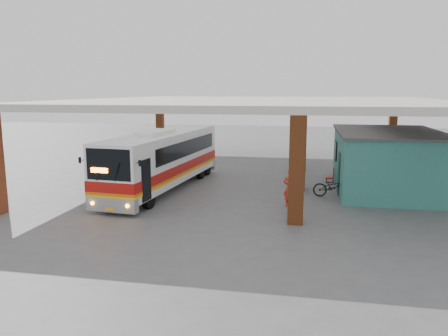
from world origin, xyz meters
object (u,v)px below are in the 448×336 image
at_px(coach_bus, 163,160).
at_px(motorcycle, 334,187).
at_px(pedestrian, 290,188).
at_px(red_chair, 332,175).

height_order(coach_bus, motorcycle, coach_bus).
bearing_deg(motorcycle, pedestrian, 137.67).
relative_size(coach_bus, pedestrian, 6.44).
bearing_deg(red_chair, coach_bus, -154.55).
relative_size(pedestrian, red_chair, 1.98).
bearing_deg(red_chair, pedestrian, -105.89).
height_order(coach_bus, pedestrian, coach_bus).
relative_size(motorcycle, red_chair, 2.27).
bearing_deg(red_chair, motorcycle, -87.41).
xyz_separation_m(pedestrian, red_chair, (2.11, 5.83, -0.46)).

